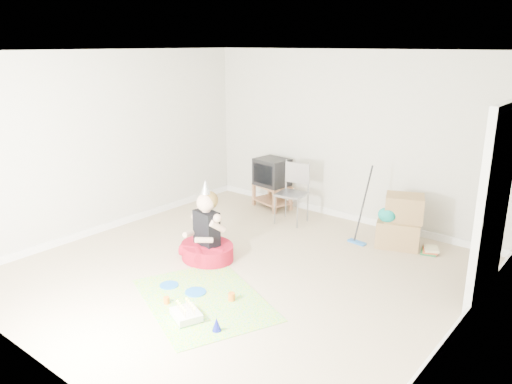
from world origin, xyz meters
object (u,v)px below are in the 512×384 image
Objects in this scene: folding_chair at (292,194)px; cardboard_boxes at (400,222)px; tv_stand at (272,194)px; crt_tv at (272,172)px; seated_woman at (207,242)px; birthday_cake at (186,315)px.

folding_chair reaches higher than cardboard_boxes.
folding_chair is at bearing -30.13° from tv_stand.
crt_tv is 0.79m from folding_chair.
folding_chair is 1.82m from seated_woman.
crt_tv is at bearing 174.43° from cardboard_boxes.
folding_chair is at bearing -174.63° from cardboard_boxes.
cardboard_boxes is 3.29m from birthday_cake.
cardboard_boxes reaches higher than birthday_cake.
cardboard_boxes is at bearing 5.37° from folding_chair.
birthday_cake is at bearing -66.39° from tv_stand.
cardboard_boxes is (2.36, -0.23, 0.11)m from tv_stand.
crt_tv is at bearing 113.61° from birthday_cake.
seated_woman reaches higher than crt_tv.
tv_stand is 0.38m from crt_tv.
crt_tv reaches higher than cardboard_boxes.
tv_stand reaches higher than birthday_cake.
cardboard_boxes is at bearing 48.32° from seated_woman.
folding_chair is 3.14m from birthday_cake.
seated_woman is at bearing -91.81° from folding_chair.
crt_tv reaches higher than tv_stand.
tv_stand is at bearing 149.87° from folding_chair.
tv_stand is at bearing 105.63° from seated_woman.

